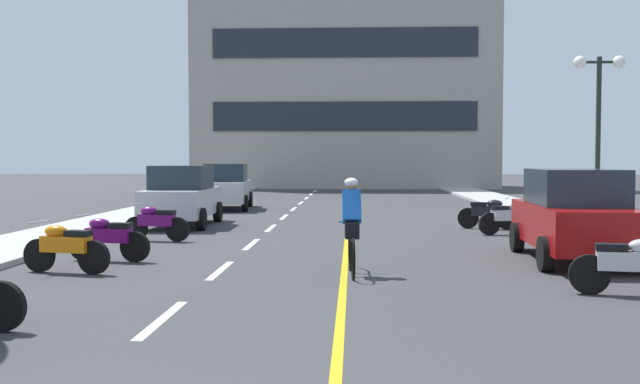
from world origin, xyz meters
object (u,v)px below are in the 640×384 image
(parked_car_near, at_px, (574,215))
(motorcycle_4, at_px, (108,238))
(motorcycle_6, at_px, (509,217))
(cyclist_rider, at_px, (352,224))
(motorcycle_2, at_px, (630,264))
(street_lamp_mid, at_px, (599,101))
(motorcycle_5, at_px, (156,222))
(parked_car_mid, at_px, (182,195))
(motorcycle_3, at_px, (65,247))
(parked_car_far, at_px, (226,186))
(motorcycle_7, at_px, (488,213))

(parked_car_near, xyz_separation_m, motorcycle_4, (-9.18, -0.46, -0.44))
(motorcycle_6, bearing_deg, cyclist_rider, -121.27)
(motorcycle_2, bearing_deg, motorcycle_4, 160.30)
(motorcycle_4, relative_size, cyclist_rider, 0.96)
(cyclist_rider, bearing_deg, street_lamp_mid, 50.29)
(street_lamp_mid, distance_m, motorcycle_5, 12.74)
(motorcycle_5, distance_m, motorcycle_6, 9.19)
(motorcycle_4, distance_m, cyclist_rider, 5.00)
(parked_car_mid, bearing_deg, motorcycle_3, -89.41)
(motorcycle_6, bearing_deg, motorcycle_2, -90.42)
(parked_car_far, relative_size, motorcycle_2, 2.55)
(motorcycle_7, height_order, cyclist_rider, cyclist_rider)
(motorcycle_2, bearing_deg, motorcycle_7, 91.18)
(motorcycle_7, bearing_deg, cyclist_rider, -115.03)
(motorcycle_3, height_order, motorcycle_6, same)
(motorcycle_4, relative_size, motorcycle_7, 1.03)
(parked_car_mid, distance_m, parked_car_far, 7.18)
(street_lamp_mid, distance_m, motorcycle_7, 4.46)
(parked_car_far, distance_m, motorcycle_5, 11.27)
(street_lamp_mid, bearing_deg, parked_car_mid, 177.48)
(parked_car_near, xyz_separation_m, motorcycle_7, (-0.49, 6.51, -0.44))
(parked_car_near, distance_m, cyclist_rider, 4.76)
(parked_car_far, height_order, motorcycle_4, parked_car_far)
(street_lamp_mid, bearing_deg, motorcycle_2, -105.81)
(motorcycle_2, height_order, motorcycle_6, same)
(motorcycle_4, bearing_deg, motorcycle_5, 90.24)
(parked_car_mid, height_order, motorcycle_3, parked_car_mid)
(motorcycle_5, relative_size, motorcycle_6, 1.02)
(motorcycle_7, xyz_separation_m, cyclist_rider, (-3.90, -8.35, 0.41))
(street_lamp_mid, distance_m, parked_car_mid, 12.46)
(motorcycle_5, bearing_deg, parked_car_near, -18.35)
(street_lamp_mid, relative_size, motorcycle_5, 2.85)
(motorcycle_5, distance_m, motorcycle_7, 9.36)
(motorcycle_3, bearing_deg, cyclist_rider, 1.26)
(motorcycle_2, height_order, cyclist_rider, cyclist_rider)
(cyclist_rider, bearing_deg, motorcycle_4, 163.88)
(motorcycle_4, height_order, motorcycle_6, same)
(street_lamp_mid, distance_m, motorcycle_2, 11.11)
(motorcycle_5, bearing_deg, motorcycle_7, 21.67)
(parked_car_mid, xyz_separation_m, motorcycle_3, (0.09, -9.08, -0.44))
(street_lamp_mid, xyz_separation_m, motorcycle_4, (-11.79, -7.05, -3.21))
(motorcycle_3, bearing_deg, motorcycle_4, 80.25)
(motorcycle_4, relative_size, motorcycle_6, 1.03)
(motorcycle_5, bearing_deg, motorcycle_3, -92.78)
(street_lamp_mid, height_order, parked_car_far, street_lamp_mid)
(parked_car_near, xyz_separation_m, motorcycle_5, (-9.19, 3.05, -0.44))
(parked_car_far, bearing_deg, motorcycle_3, -89.91)
(parked_car_near, bearing_deg, street_lamp_mid, 68.35)
(parked_car_mid, bearing_deg, parked_car_far, 89.46)
(parked_car_far, xyz_separation_m, motorcycle_3, (0.02, -16.26, -0.44))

